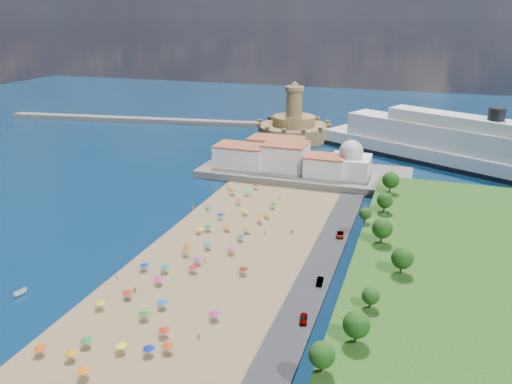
% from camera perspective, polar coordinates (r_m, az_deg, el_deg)
% --- Properties ---
extents(ground, '(700.00, 700.00, 0.00)m').
position_cam_1_polar(ground, '(157.72, -4.33, -5.49)').
color(ground, '#071938').
rests_on(ground, ground).
extents(terrace, '(90.00, 36.00, 3.00)m').
position_cam_1_polar(terrace, '(219.25, 5.54, 2.24)').
color(terrace, '#59544C').
rests_on(terrace, ground).
extents(jetty, '(18.00, 70.00, 2.40)m').
position_cam_1_polar(jetty, '(257.22, 2.59, 4.87)').
color(jetty, '#59544C').
rests_on(jetty, ground).
extents(breakwater, '(199.03, 34.77, 2.60)m').
position_cam_1_polar(breakwater, '(335.87, -11.57, 8.04)').
color(breakwater, '#59544C').
rests_on(breakwater, ground).
extents(waterfront_buildings, '(57.00, 29.00, 11.00)m').
position_cam_1_polar(waterfront_buildings, '(221.21, 2.34, 4.20)').
color(waterfront_buildings, silver).
rests_on(waterfront_buildings, terrace).
extents(domed_building, '(16.00, 16.00, 15.00)m').
position_cam_1_polar(domed_building, '(211.79, 10.75, 3.46)').
color(domed_building, silver).
rests_on(domed_building, terrace).
extents(fortress, '(40.00, 40.00, 32.40)m').
position_cam_1_polar(fortress, '(284.08, 4.33, 7.40)').
color(fortress, olive).
rests_on(fortress, ground).
extents(cruise_ship, '(128.51, 78.63, 29.28)m').
position_cam_1_polar(cruise_ship, '(248.73, 21.45, 4.78)').
color(cruise_ship, black).
rests_on(cruise_ship, ground).
extents(beach_parasols, '(32.70, 117.90, 2.20)m').
position_cam_1_polar(beach_parasols, '(146.59, -6.56, -6.69)').
color(beach_parasols, gray).
rests_on(beach_parasols, beach).
extents(beachgoers, '(40.33, 88.78, 1.76)m').
position_cam_1_polar(beachgoers, '(152.50, -4.37, -5.96)').
color(beachgoers, tan).
rests_on(beachgoers, beach).
extents(moored_boats, '(8.65, 20.06, 1.52)m').
position_cam_1_polar(moored_boats, '(134.95, -26.75, -12.04)').
color(moored_boats, white).
rests_on(moored_boats, ground).
extents(parked_cars, '(2.80, 53.55, 1.45)m').
position_cam_1_polar(parked_cars, '(139.81, 8.01, -8.48)').
color(parked_cars, gray).
rests_on(parked_cars, promenade).
extents(hillside_trees, '(17.27, 108.20, 7.73)m').
position_cam_1_polar(hillside_trees, '(139.86, 13.92, -4.90)').
color(hillside_trees, '#382314').
rests_on(hillside_trees, hillside).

